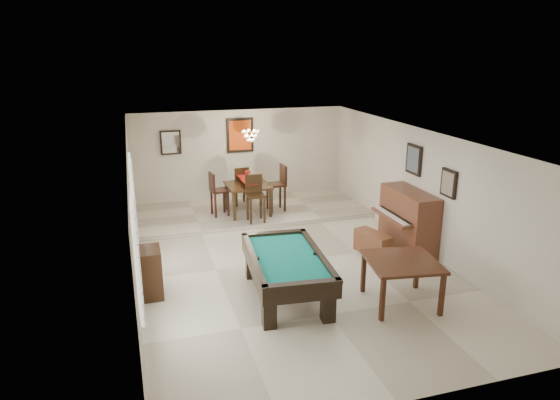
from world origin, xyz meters
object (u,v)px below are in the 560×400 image
dining_chair_east (276,188)px  dining_chair_west (220,194)px  apothecary_chest (150,273)px  chandelier (250,132)px  upright_piano (402,221)px  piano_bench (373,243)px  dining_chair_north (240,186)px  pool_table (286,277)px  dining_chair_south (256,199)px  flower_vase (248,175)px  dining_table (248,197)px  square_table (401,282)px

dining_chair_east → dining_chair_west: bearing=-94.4°
apothecary_chest → dining_chair_east: (3.39, 3.68, 0.28)m
dining_chair_east → chandelier: size_ratio=2.02×
upright_piano → piano_bench: upright_piano is taller
upright_piano → apothecary_chest: upright_piano is taller
dining_chair_north → piano_bench: bearing=111.8°
upright_piano → dining_chair_north: (-2.72, 3.84, -0.01)m
upright_piano → piano_bench: 0.81m
pool_table → apothecary_chest: bearing=166.8°
dining_chair_north → dining_chair_south: bearing=87.0°
flower_vase → dining_chair_north: 0.93m
pool_table → apothecary_chest: 2.40m
apothecary_chest → chandelier: size_ratio=1.47×
chandelier → dining_chair_east: bearing=-20.5°
piano_bench → chandelier: (-1.84, 3.36, 1.96)m
chandelier → pool_table: bearing=-96.1°
upright_piano → flower_vase: bearing=131.4°
dining_chair_west → chandelier: (0.88, 0.20, 1.52)m
dining_table → dining_chair_east: size_ratio=0.89×
piano_bench → chandelier: size_ratio=1.45×
dining_chair_south → dining_chair_east: dining_chair_east is taller
pool_table → piano_bench: bearing=34.0°
piano_bench → dining_chair_east: 3.40m
dining_table → dining_chair_south: (0.03, -0.70, 0.13)m
chandelier → piano_bench: bearing=-61.2°
dining_chair_west → dining_chair_east: bearing=-98.9°
dining_table → dining_chair_west: bearing=176.4°
upright_piano → dining_chair_west: bearing=137.8°
upright_piano → dining_chair_east: bearing=122.2°
apothecary_chest → dining_chair_east: dining_chair_east is taller
square_table → apothecary_chest: size_ratio=1.31×
dining_table → dining_chair_south: dining_chair_south is taller
dining_chair_west → flower_vase: bearing=-101.3°
upright_piano → dining_table: upright_piano is taller
upright_piano → dining_chair_east: size_ratio=1.30×
apothecary_chest → dining_table: dining_table is taller
pool_table → dining_chair_west: bearing=99.8°
piano_bench → flower_vase: flower_vase is taller
square_table → dining_chair_west: 5.68m
dining_chair_south → dining_chair_west: bearing=135.3°
pool_table → flower_vase: size_ratio=8.63×
upright_piano → chandelier: 4.43m
apothecary_chest → dining_chair_south: bearing=48.1°
pool_table → dining_chair_south: (0.38, 3.72, 0.31)m
square_table → dining_chair_south: 4.72m
dining_chair_north → dining_chair_west: size_ratio=0.94×
dining_chair_east → dining_chair_south: bearing=-48.7°
dining_chair_south → chandelier: chandelier is taller
square_table → chandelier: (-1.31, 5.43, 1.80)m
dining_chair_north → chandelier: size_ratio=1.77×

